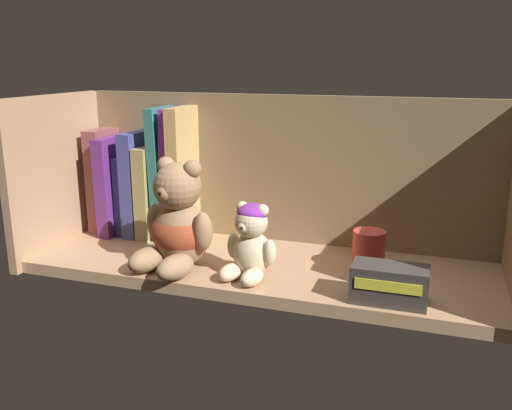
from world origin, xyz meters
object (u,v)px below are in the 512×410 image
object	(u,v)px
book_1	(120,183)
small_product_box	(389,284)
book_4	(155,190)
teddy_bear_smaller	(251,243)
book_5	(166,172)
pillar_candle	(369,251)
book_0	(106,179)
book_6	(175,173)
teddy_bear_larger	(178,225)
book_7	(186,173)
book_3	(141,182)
book_2	(131,193)

from	to	relation	value
book_1	small_product_box	xyz separation A→B (cm)	(54.25, -18.08, -6.73)
book_1	book_4	bearing A→B (deg)	0.00
teddy_bear_smaller	book_1	bearing A→B (deg)	154.63
book_1	book_5	xyz separation A→B (cm)	(10.26, 0.00, 2.87)
book_5	teddy_bear_smaller	size ratio (longest dim) A/B	2.06
book_5	teddy_bear_smaller	world-z (taller)	book_5
pillar_candle	book_0	bearing A→B (deg)	172.21
book_6	teddy_bear_smaller	world-z (taller)	book_6
book_0	teddy_bear_larger	distance (cm)	27.86
book_0	teddy_bear_smaller	xyz separation A→B (cm)	(35.87, -15.53, -4.35)
book_4	book_7	xyz separation A→B (cm)	(6.88, 0.00, 3.74)
book_3	book_6	bearing A→B (deg)	0.00
book_1	pillar_candle	distance (cm)	50.75
book_6	pillar_candle	xyz separation A→B (cm)	(37.55, -7.25, -8.89)
book_5	book_0	bearing A→B (deg)	180.00
book_3	pillar_candle	bearing A→B (deg)	-9.14
small_product_box	teddy_bear_smaller	bearing A→B (deg)	173.23
book_5	teddy_bear_larger	xyz separation A→B (cm)	(9.90, -15.03, -5.22)
pillar_candle	teddy_bear_smaller	bearing A→B (deg)	-154.16
teddy_bear_smaller	book_6	bearing A→B (deg)	142.77
book_6	small_product_box	size ratio (longest dim) A/B	2.32
book_5	book_2	bearing A→B (deg)	180.00
book_0	book_7	xyz separation A→B (cm)	(17.72, 0.00, 2.40)
book_2	book_3	xyz separation A→B (cm)	(2.44, 0.00, 2.37)
book_2	pillar_candle	bearing A→B (deg)	-8.68
book_3	book_5	world-z (taller)	book_5
book_1	book_3	world-z (taller)	book_3
book_0	book_4	size ratio (longest dim) A/B	1.15
book_5	pillar_candle	size ratio (longest dim) A/B	3.62
book_1	book_7	bearing A→B (deg)	0.00
book_3	teddy_bear_larger	distance (cm)	21.67
book_0	teddy_bear_smaller	distance (cm)	39.33
book_2	teddy_bear_smaller	world-z (taller)	book_2
book_0	book_3	world-z (taller)	book_0
book_2	teddy_bear_smaller	bearing A→B (deg)	-27.08
book_2	teddy_bear_smaller	distance (cm)	34.18
book_4	small_product_box	world-z (taller)	book_4
book_4	book_0	bearing A→B (deg)	180.00
book_1	book_3	bearing A→B (deg)	0.00
pillar_candle	book_7	bearing A→B (deg)	168.38
book_4	book_2	bearing A→B (deg)	180.00
book_3	book_5	size ratio (longest dim) A/B	0.81
book_5	book_7	world-z (taller)	book_7
book_2	book_4	world-z (taller)	book_4
small_product_box	book_6	bearing A→B (deg)	156.67
book_0	book_3	bearing A→B (deg)	0.00
book_3	teddy_bear_smaller	world-z (taller)	book_3
book_1	teddy_bear_smaller	world-z (taller)	book_1
book_3	book_7	distance (cm)	10.09
pillar_candle	small_product_box	xyz separation A→B (cm)	(4.38, -10.84, -0.70)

